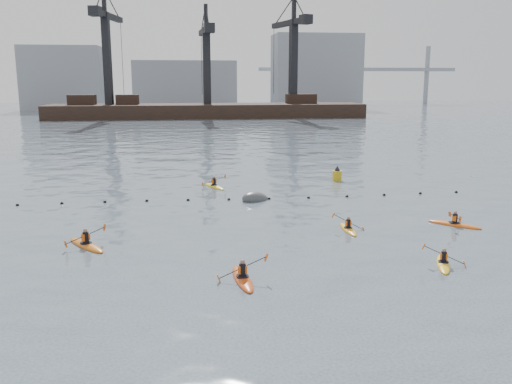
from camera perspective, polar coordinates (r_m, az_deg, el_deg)
ground at (r=19.48m, az=8.66°, el=-15.17°), size 400.00×400.00×0.00m
float_line at (r=40.40m, az=-0.77°, el=-0.71°), size 33.24×0.73×0.24m
barge_pier at (r=126.92m, az=-5.23°, el=8.66°), size 72.00×19.30×29.50m
skyline at (r=167.07m, az=-4.96°, el=11.94°), size 141.00×28.00×22.00m
kayaker_0 at (r=24.43m, az=-1.43°, el=-9.02°), size 2.35×3.44×1.29m
kayaker_1 at (r=27.81m, az=19.12°, el=-7.09°), size 1.96×2.98×1.13m
kayaker_2 at (r=30.51m, az=-17.45°, el=-5.28°), size 2.64×3.25×1.16m
kayaker_3 at (r=32.61m, az=9.67°, el=-3.83°), size 2.06×2.93×1.21m
kayaker_4 at (r=35.32m, az=20.16°, el=-3.17°), size 2.76×2.77×1.23m
kayaker_5 at (r=44.99m, az=-4.44°, el=0.65°), size 2.08×3.27×1.09m
mooring_buoy at (r=40.11m, az=-0.03°, el=-0.84°), size 2.93×2.55×1.66m
nav_buoy at (r=48.34m, az=8.53°, el=1.75°), size 0.80×0.80×1.46m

